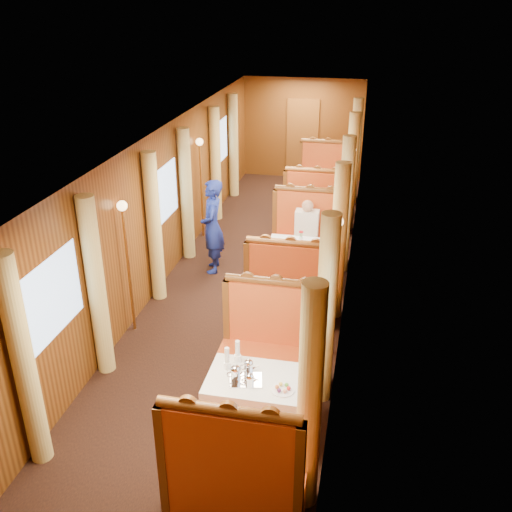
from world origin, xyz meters
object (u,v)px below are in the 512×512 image
(table_mid, at_px, (300,266))
(table_far, at_px, (321,196))
(table_near, at_px, (257,407))
(banquette_far_fwd, at_px, (316,210))
(banquette_near_fwd, at_px, (235,475))
(banquette_near_aft, at_px, (273,350))
(teapot_right, at_px, (250,382))
(fruit_plate, at_px, (283,389))
(rose_vase_far, at_px, (322,171))
(banquette_far_aft, at_px, (326,180))
(teapot_back, at_px, (248,369))
(passenger, at_px, (307,227))
(tea_tray, at_px, (246,380))
(banquette_mid_fwd, at_px, (291,293))
(teapot_left, at_px, (236,375))
(banquette_mid_aft, at_px, (307,239))
(steward, at_px, (212,227))
(rose_vase_mid, at_px, (301,235))

(table_mid, xyz_separation_m, table_far, (0.00, 3.50, 0.00))
(table_near, distance_m, banquette_far_fwd, 5.99)
(banquette_near_fwd, xyz_separation_m, banquette_far_fwd, (0.00, 7.00, 0.00))
(banquette_near_aft, xyz_separation_m, teapot_right, (-0.04, -1.17, 0.39))
(table_near, bearing_deg, banquette_far_fwd, 90.00)
(fruit_plate, distance_m, rose_vase_far, 7.17)
(banquette_far_aft, distance_m, fruit_plate, 8.17)
(teapot_back, relative_size, passenger, 0.22)
(banquette_near_aft, relative_size, tea_tray, 3.94)
(fruit_plate, distance_m, passenger, 4.45)
(banquette_mid_fwd, xyz_separation_m, teapot_left, (-0.21, -2.57, 0.40))
(passenger, bearing_deg, banquette_near_fwd, -90.00)
(table_mid, xyz_separation_m, teapot_back, (-0.10, -3.45, 0.44))
(table_mid, xyz_separation_m, banquette_mid_aft, (0.00, 1.01, 0.05))
(table_far, relative_size, fruit_plate, 4.36)
(banquette_far_fwd, relative_size, teapot_right, 8.81)
(table_mid, height_order, passenger, passenger)
(banquette_near_aft, bearing_deg, banquette_near_fwd, -90.00)
(tea_tray, height_order, teapot_left, teapot_left)
(steward, bearing_deg, banquette_near_aft, 15.87)
(table_far, bearing_deg, banquette_mid_fwd, -90.00)
(passenger, bearing_deg, banquette_near_aft, -90.00)
(banquette_mid_aft, height_order, table_far, banquette_mid_aft)
(banquette_mid_aft, distance_m, steward, 1.73)
(passenger, bearing_deg, banquette_mid_fwd, -90.00)
(banquette_mid_fwd, height_order, steward, steward)
(table_mid, bearing_deg, banquette_mid_fwd, -90.00)
(banquette_mid_aft, distance_m, teapot_left, 4.62)
(table_near, relative_size, rose_vase_mid, 2.92)
(banquette_near_fwd, relative_size, teapot_left, 7.67)
(banquette_far_fwd, relative_size, banquette_far_aft, 1.00)
(banquette_mid_fwd, xyz_separation_m, teapot_right, (-0.04, -2.64, 0.39))
(banquette_far_aft, distance_m, teapot_left, 8.11)
(banquette_mid_fwd, bearing_deg, banquette_mid_aft, 90.00)
(teapot_back, bearing_deg, banquette_far_aft, 80.78)
(rose_vase_far, height_order, passenger, passenger)
(passenger, bearing_deg, table_mid, -90.00)
(table_mid, height_order, teapot_left, teapot_left)
(table_near, xyz_separation_m, table_mid, (0.00, 3.50, 0.00))
(teapot_back, distance_m, fruit_plate, 0.45)
(rose_vase_mid, bearing_deg, table_mid, 106.63)
(steward, xyz_separation_m, passenger, (1.54, 0.48, -0.07))
(banquette_mid_aft, xyz_separation_m, rose_vase_mid, (0.00, -1.03, 0.50))
(banquette_near_aft, relative_size, banquette_far_fwd, 1.00)
(teapot_right, bearing_deg, steward, 96.90)
(tea_tray, bearing_deg, steward, 110.27)
(banquette_mid_aft, relative_size, teapot_right, 8.81)
(banquette_near_fwd, bearing_deg, banquette_far_aft, 90.00)
(table_mid, relative_size, fruit_plate, 4.36)
(banquette_mid_aft, distance_m, tea_tray, 4.59)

